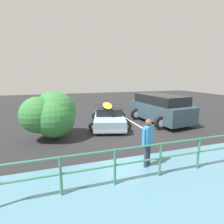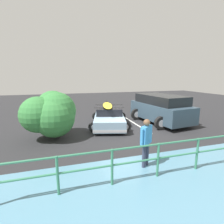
% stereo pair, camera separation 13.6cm
% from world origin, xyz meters
% --- Properties ---
extents(ground_plane, '(44.00, 44.00, 0.02)m').
position_xyz_m(ground_plane, '(0.00, 0.00, -0.01)').
color(ground_plane, '#28282B').
rests_on(ground_plane, ground).
extents(parking_stripe, '(0.12, 4.50, 0.00)m').
position_xyz_m(parking_stripe, '(-1.12, -0.73, 0.00)').
color(parking_stripe, silver).
rests_on(parking_stripe, ground).
extents(sedan_car, '(2.87, 4.45, 1.41)m').
position_xyz_m(sedan_car, '(0.56, -0.77, 0.55)').
color(sedan_car, '#8CADC6').
rests_on(sedan_car, ground).
extents(suv_car, '(3.05, 4.57, 1.79)m').
position_xyz_m(suv_car, '(-2.79, -0.44, 0.93)').
color(suv_car, '#334756').
rests_on(suv_car, ground).
extents(person_bystander, '(0.53, 0.41, 1.62)m').
position_xyz_m(person_bystander, '(0.78, 4.38, 0.97)').
color(person_bystander, '#33384C').
rests_on(person_bystander, ground).
extents(railing_fence, '(10.01, 0.09, 1.05)m').
position_xyz_m(railing_fence, '(0.01, 5.04, 0.69)').
color(railing_fence, '#387F5B').
rests_on(railing_fence, ground).
extents(bush_near_left, '(2.55, 2.33, 2.27)m').
position_xyz_m(bush_near_left, '(3.84, 0.65, 1.23)').
color(bush_near_left, '#4C3828').
rests_on(bush_near_left, ground).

